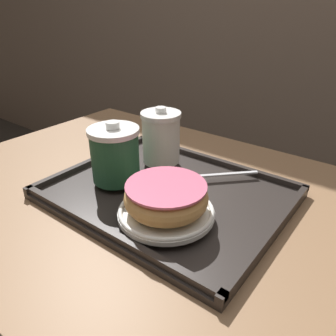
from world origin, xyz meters
TOP-DOWN VIEW (x-y plane):
  - cafe_table at (0.00, 0.00)m, footprint 1.02×0.71m
  - serving_tray at (0.03, 0.00)m, footprint 0.44×0.35m
  - coffee_cup_front at (-0.07, -0.03)m, footprint 0.10×0.10m
  - coffee_cup_rear at (-0.05, 0.09)m, footprint 0.09×0.09m
  - plate_with_chocolate_donut at (0.09, -0.07)m, footprint 0.17×0.17m
  - donut_chocolate_glazed at (0.09, -0.07)m, footprint 0.14×0.14m
  - spoon at (0.06, 0.08)m, footprint 0.13×0.13m

SIDE VIEW (x-z plane):
  - cafe_table at x=0.00m, z-range 0.21..0.93m
  - serving_tray at x=0.03m, z-range 0.72..0.74m
  - spoon at x=0.06m, z-range 0.75..0.76m
  - plate_with_chocolate_donut at x=0.09m, z-range 0.75..0.76m
  - donut_chocolate_glazed at x=0.09m, z-range 0.76..0.81m
  - coffee_cup_front at x=-0.07m, z-range 0.74..0.87m
  - coffee_cup_rear at x=-0.05m, z-range 0.74..0.87m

